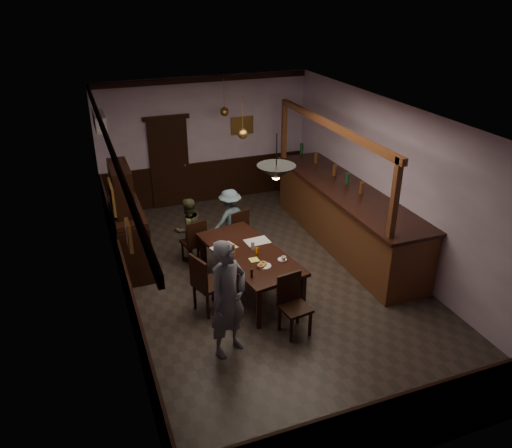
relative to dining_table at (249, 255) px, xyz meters
name	(u,v)px	position (x,y,z in m)	size (l,w,h in m)	color
room	(269,205)	(0.41, 0.12, 0.81)	(5.01, 8.01, 3.01)	#2D2621
dining_table	(249,255)	(0.00, 0.00, 0.00)	(1.36, 2.34, 0.75)	black
chair_far_left	(195,240)	(-0.66, 1.18, -0.18)	(0.48, 0.48, 0.93)	black
chair_far_right	(237,229)	(0.24, 1.33, -0.18)	(0.50, 0.50, 0.93)	black
chair_near	(292,301)	(0.23, -1.30, -0.16)	(0.48, 0.48, 0.96)	black
chair_side	(205,282)	(-0.88, -0.37, -0.12)	(0.58, 0.58, 1.04)	black
person_standing	(228,299)	(-0.82, -1.41, 0.21)	(0.65, 0.43, 1.79)	slate
person_seated_left	(189,229)	(-0.71, 1.45, -0.06)	(0.61, 0.47, 1.25)	#424127
person_seated_right	(230,219)	(0.18, 1.60, -0.06)	(0.80, 0.46, 1.25)	slate
newspaper_left	(224,248)	(-0.36, 0.29, 0.07)	(0.42, 0.30, 0.01)	silver
newspaper_right	(257,241)	(0.26, 0.30, 0.07)	(0.42, 0.30, 0.01)	silver
napkin	(254,260)	(-0.02, -0.28, 0.07)	(0.15, 0.15, 0.00)	#E7F058
saucer	(282,259)	(0.42, -0.45, 0.07)	(0.15, 0.15, 0.01)	white
coffee_cup	(284,258)	(0.42, -0.49, 0.11)	(0.08, 0.08, 0.07)	white
pastry_plate	(264,266)	(0.07, -0.54, 0.07)	(0.22, 0.22, 0.01)	white
pastry_ring_a	(261,266)	(0.00, -0.55, 0.10)	(0.13, 0.13, 0.04)	#C68C47
pastry_ring_b	(263,263)	(0.06, -0.50, 0.10)	(0.13, 0.13, 0.04)	#C68C47
soda_can	(257,251)	(0.09, -0.12, 0.12)	(0.07, 0.07, 0.12)	orange
beer_glass	(233,250)	(-0.28, -0.01, 0.16)	(0.06, 0.06, 0.20)	#BF721E
water_glass	(253,246)	(0.09, 0.05, 0.14)	(0.06, 0.06, 0.15)	silver
pepper_mill	(252,273)	(-0.24, -0.77, 0.13)	(0.04, 0.04, 0.14)	black
sideboard	(129,228)	(-1.81, 1.52, 0.13)	(0.55, 1.53, 2.02)	black
bar_counter	(345,215)	(2.40, 0.92, -0.04)	(1.06, 4.57, 2.56)	#4B2814
door_back	(170,164)	(-0.49, 4.07, 0.36)	(0.90, 0.06, 2.10)	black
ac_unit	(100,121)	(-1.97, 3.02, 1.76)	(0.20, 0.85, 0.30)	white
picture_left_small	(129,235)	(-2.05, -1.48, 1.46)	(0.04, 0.28, 0.36)	olive
picture_left_large	(112,197)	(-2.05, 0.92, 1.01)	(0.04, 0.62, 0.48)	olive
picture_back	(242,125)	(1.31, 4.08, 1.11)	(0.55, 0.04, 0.42)	olive
pendant_iron	(276,173)	(0.14, -0.79, 1.74)	(0.56, 0.56, 0.68)	black
pendant_brass_mid	(243,134)	(0.51, 1.72, 1.61)	(0.20, 0.20, 0.81)	#BF8C3F
pendant_brass_far	(224,112)	(0.71, 3.52, 1.61)	(0.20, 0.20, 0.81)	#BF8C3F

